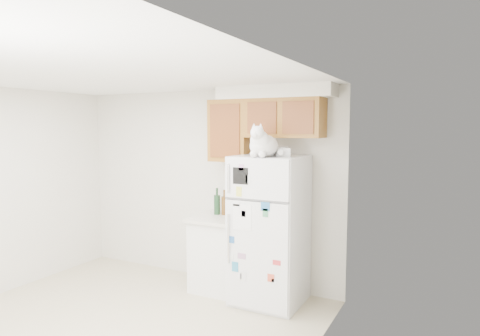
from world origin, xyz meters
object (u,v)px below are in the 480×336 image
Objects in this scene: base_counter at (220,253)px; cat at (263,144)px; bottle_green at (217,201)px; bottle_amber at (224,202)px; refrigerator at (269,230)px; storage_box_front at (284,152)px; storage_box_back at (278,151)px.

cat reaches higher than base_counter.
cat reaches higher than bottle_green.
refrigerator is at bearing -16.38° from bottle_amber.
refrigerator is 0.91m from storage_box_front.
storage_box_front is at bearing 51.17° from cat.
base_counter is (-0.69, 0.07, -0.39)m from refrigerator.
base_counter is 1.57m from cat.
bottle_green is at bearing 166.94° from refrigerator.
storage_box_front is at bearing -10.12° from refrigerator.
cat is 0.27m from storage_box_back.
storage_box_front is (0.18, -0.03, 0.89)m from refrigerator.
base_counter is 0.65m from bottle_green.
storage_box_back is (0.78, -0.06, 1.29)m from base_counter.
cat is at bearing -86.25° from refrigerator.
cat is at bearing -102.61° from storage_box_back.
refrigerator reaches higher than bottle_green.
storage_box_front is 0.47× the size of bottle_amber.
refrigerator is 11.33× the size of storage_box_front.
bottle_green is (-0.11, 0.11, 0.63)m from base_counter.
bottle_green is at bearing 148.85° from storage_box_front.
bottle_green is (-0.81, 0.42, -0.75)m from cat.
bottle_amber is at bearing 170.94° from storage_box_back.
cat is 0.27m from storage_box_front.
refrigerator is 0.90m from storage_box_back.
bottle_amber is at bearing 146.23° from storage_box_front.
storage_box_front is (0.16, 0.20, -0.09)m from cat.
refrigerator is 1.85× the size of base_counter.
base_counter is at bearing 156.53° from cat.
storage_box_back is at bearing 10.19° from refrigerator.
bottle_amber is (0.09, 0.02, -0.01)m from bottle_green.
cat is 1.64× the size of bottle_amber.
bottle_green is 0.10m from bottle_amber.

